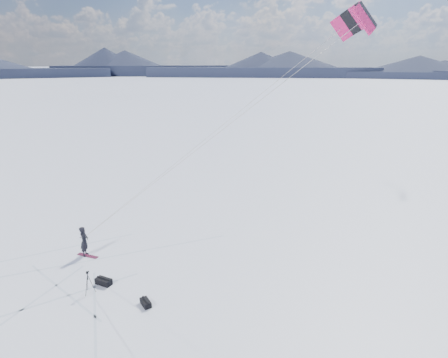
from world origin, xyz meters
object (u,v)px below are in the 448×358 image
at_px(snowkiter, 86,255).
at_px(snowboard, 88,256).
at_px(tripod, 88,279).
at_px(gear_bag_b, 146,303).
at_px(gear_bag_a, 104,281).

xyz_separation_m(snowkiter, snowboard, (0.19, -0.06, 0.02)).
height_order(tripod, gear_bag_b, tripod).
relative_size(snowboard, gear_bag_a, 1.55).
bearing_deg(gear_bag_a, snowkiter, 148.90).
bearing_deg(tripod, gear_bag_a, 45.30).
distance_m(snowkiter, snowboard, 0.19).
bearing_deg(tripod, snowboard, 99.01).
xyz_separation_m(snowkiter, gear_bag_b, (6.24, -3.22, 0.15)).
height_order(tripod, gear_bag_a, tripod).
bearing_deg(snowboard, snowkiter, 165.71).
bearing_deg(tripod, gear_bag_b, -30.00).
bearing_deg(snowkiter, snowboard, -129.01).
distance_m(gear_bag_a, gear_bag_b, 3.26).
relative_size(snowkiter, gear_bag_b, 2.38).
bearing_deg(gear_bag_a, tripod, -97.65).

